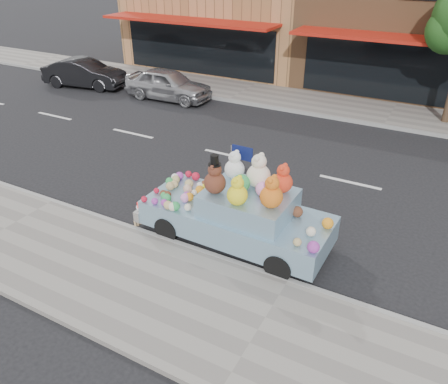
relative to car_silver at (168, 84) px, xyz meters
The scene contains 9 objects.
ground 10.07m from the car_silver, 23.85° to the right, with size 120.00×120.00×0.00m, color black.
near_sidewalk 14.02m from the car_silver, 48.97° to the right, with size 60.00×3.00×0.12m, color gray.
far_sidewalk 9.53m from the car_silver, 14.84° to the left, with size 60.00×3.00×0.12m, color gray.
near_kerb 12.92m from the car_silver, 44.60° to the right, with size 60.00×0.12×0.13m, color gray.
far_kerb 9.26m from the car_silver, ahead, with size 60.00×0.12×0.13m, color gray.
storefront_mid 12.48m from the car_silver, 40.71° to the left, with size 10.00×9.80×7.30m.
car_silver is the anchor object (origin of this frame).
car_dark 4.69m from the car_silver, behind, with size 1.40×4.02×1.33m, color black.
art_car 11.15m from the car_silver, 47.22° to the right, with size 4.52×1.85×2.24m.
Camera 1 is at (2.09, -11.63, 6.02)m, focal length 35.00 mm.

